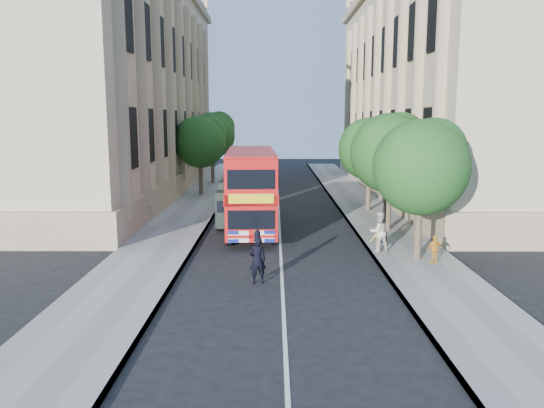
{
  "coord_description": "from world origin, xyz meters",
  "views": [
    {
      "loc": [
        -0.3,
        -18.97,
        6.07
      ],
      "look_at": [
        -0.39,
        4.08,
        2.3
      ],
      "focal_mm": 35.0,
      "sensor_mm": 36.0,
      "label": 1
    }
  ],
  "objects_px": {
    "lamp_post": "(385,193)",
    "police_constable": "(257,260)",
    "box_van": "(236,204)",
    "double_decker_bus": "(251,188)",
    "woman_pedestrian": "(379,232)"
  },
  "relations": [
    {
      "from": "lamp_post",
      "to": "woman_pedestrian",
      "type": "bearing_deg",
      "value": -108.83
    },
    {
      "from": "lamp_post",
      "to": "double_decker_bus",
      "type": "bearing_deg",
      "value": 154.42
    },
    {
      "from": "box_van",
      "to": "police_constable",
      "type": "relative_size",
      "value": 2.53
    },
    {
      "from": "double_decker_bus",
      "to": "box_van",
      "type": "relative_size",
      "value": 2.09
    },
    {
      "from": "lamp_post",
      "to": "police_constable",
      "type": "distance_m",
      "value": 8.63
    },
    {
      "from": "police_constable",
      "to": "woman_pedestrian",
      "type": "height_order",
      "value": "woman_pedestrian"
    },
    {
      "from": "lamp_post",
      "to": "box_van",
      "type": "bearing_deg",
      "value": 148.56
    },
    {
      "from": "police_constable",
      "to": "woman_pedestrian",
      "type": "bearing_deg",
      "value": -154.58
    },
    {
      "from": "box_van",
      "to": "lamp_post",
      "type": "bearing_deg",
      "value": -30.27
    },
    {
      "from": "box_van",
      "to": "woman_pedestrian",
      "type": "xyz_separation_m",
      "value": [
        6.86,
        -6.32,
        -0.22
      ]
    },
    {
      "from": "box_van",
      "to": "police_constable",
      "type": "xyz_separation_m",
      "value": [
        1.54,
        -10.62,
        -0.36
      ]
    },
    {
      "from": "box_van",
      "to": "police_constable",
      "type": "distance_m",
      "value": 10.74
    },
    {
      "from": "police_constable",
      "to": "double_decker_bus",
      "type": "bearing_deg",
      "value": -99.72
    },
    {
      "from": "box_van",
      "to": "police_constable",
      "type": "height_order",
      "value": "box_van"
    },
    {
      "from": "box_van",
      "to": "police_constable",
      "type": "bearing_deg",
      "value": -80.57
    }
  ]
}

